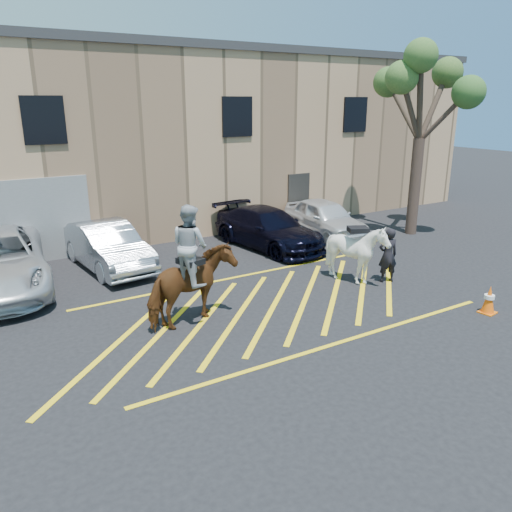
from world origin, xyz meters
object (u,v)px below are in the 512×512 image
car_blue_suv (268,228)px  traffic_cone (489,300)px  car_silver_sedan (107,246)px  tree (424,87)px  mounted_bay (191,277)px  car_white_suv (325,218)px  handler (388,255)px  saddled_white (357,253)px

car_blue_suv → traffic_cone: car_blue_suv is taller
car_silver_sedan → tree: bearing=-15.5°
mounted_bay → tree: bearing=16.6°
car_white_suv → mounted_bay: bearing=-143.4°
car_silver_sedan → handler: (6.77, -5.56, 0.09)m
tree → car_blue_suv: bearing=167.6°
mounted_bay → traffic_cone: 7.53m
handler → traffic_cone: 3.11m
car_white_suv → handler: size_ratio=2.59×
car_silver_sedan → saddled_white: saddled_white is taller
car_blue_suv → tree: size_ratio=0.67×
car_silver_sedan → mounted_bay: mounted_bay is taller
tree → mounted_bay: bearing=-163.4°
car_silver_sedan → saddled_white: (5.93, -5.13, 0.18)m
car_silver_sedan → car_blue_suv: 5.75m
tree → car_silver_sedan: bearing=170.7°
car_blue_suv → car_white_suv: 2.83m
saddled_white → car_blue_suv: bearing=92.6°
car_silver_sedan → car_blue_suv: car_silver_sedan is taller
car_white_suv → traffic_cone: size_ratio=5.85×
handler → traffic_cone: bearing=116.8°
car_silver_sedan → car_blue_suv: (5.72, -0.60, -0.02)m
mounted_bay → traffic_cone: size_ratio=4.03×
car_white_suv → car_silver_sedan: bearing=-177.5°
car_white_suv → saddled_white: bearing=-113.8°
traffic_cone → tree: (4.48, 6.66, 5.33)m
car_white_suv → tree: size_ratio=0.58×
car_silver_sedan → tree: 12.93m
car_blue_suv → saddled_white: bearing=-94.5°
traffic_cone → tree: size_ratio=0.10×
tree → car_white_suv: bearing=154.5°
handler → tree: (5.01, 3.63, 4.87)m
mounted_bay → handler: bearing=-2.7°
handler → mounted_bay: bearing=14.2°
mounted_bay → traffic_cone: mounted_bay is taller
car_white_suv → mounted_bay: 9.33m
car_white_suv → mounted_bay: (-7.95, -4.88, 0.46)m
traffic_cone → tree: 9.63m
saddled_white → tree: size_ratio=0.29×
car_blue_suv → traffic_cone: size_ratio=6.72×
traffic_cone → tree: bearing=56.1°
car_blue_suv → car_white_suv: (2.82, 0.22, 0.02)m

